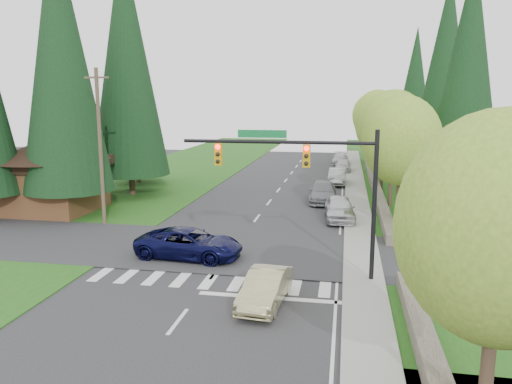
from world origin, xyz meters
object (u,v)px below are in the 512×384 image
(parked_car_a, at_px, (340,208))
(parked_car_c, at_px, (337,177))
(parked_car_e, at_px, (340,159))
(sedan_champagne, at_px, (265,288))
(parked_car_d, at_px, (343,165))
(parked_car_b, at_px, (323,192))
(suv_navy, at_px, (190,244))

(parked_car_a, height_order, parked_car_c, parked_car_a)
(parked_car_e, bearing_deg, sedan_champagne, -92.09)
(sedan_champagne, bearing_deg, parked_car_c, 90.58)
(parked_car_d, bearing_deg, parked_car_e, 93.72)
(parked_car_c, bearing_deg, parked_car_b, -95.07)
(parked_car_b, height_order, parked_car_e, parked_car_b)
(parked_car_c, bearing_deg, parked_car_d, 88.27)
(sedan_champagne, xyz_separation_m, parked_car_d, (2.68, 38.03, 0.06))
(parked_car_c, bearing_deg, sedan_champagne, -93.07)
(sedan_champagne, xyz_separation_m, parked_car_b, (1.28, 20.85, 0.10))
(parked_car_a, bearing_deg, parked_car_c, 87.05)
(suv_navy, distance_m, parked_car_b, 16.83)
(sedan_champagne, distance_m, parked_car_d, 38.12)
(parked_car_e, bearing_deg, parked_car_d, -86.16)
(parked_car_a, xyz_separation_m, parked_car_e, (-0.37, 30.28, -0.12))
(sedan_champagne, height_order, parked_car_c, parked_car_c)
(suv_navy, xyz_separation_m, parked_car_a, (7.47, 9.66, 0.05))
(parked_car_c, bearing_deg, parked_car_e, 90.98)
(parked_car_d, bearing_deg, sedan_champagne, -93.32)
(parked_car_b, distance_m, parked_car_e, 24.27)
(suv_navy, distance_m, parked_car_a, 12.21)
(sedan_champagne, height_order, parked_car_d, parked_car_d)
(parked_car_c, xyz_separation_m, parked_car_e, (0.08, 15.72, -0.06))
(sedan_champagne, bearing_deg, parked_car_d, 90.89)
(suv_navy, relative_size, parked_car_d, 1.28)
(parked_car_a, xyz_separation_m, parked_car_b, (-1.40, 6.04, -0.04))
(suv_navy, height_order, parked_car_d, suv_navy)
(sedan_champagne, relative_size, parked_car_d, 0.96)
(parked_car_a, bearing_deg, parked_car_d, 85.27)
(suv_navy, xyz_separation_m, parked_car_b, (6.07, 15.70, 0.01))
(parked_car_d, bearing_deg, parked_car_c, -92.28)
(parked_car_a, relative_size, parked_car_b, 0.89)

